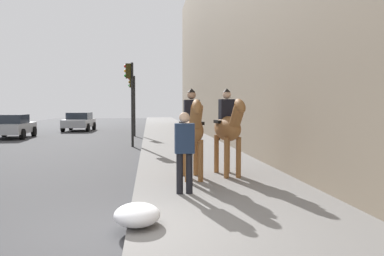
# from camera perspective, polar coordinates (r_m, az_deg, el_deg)

# --- Properties ---
(sidewalk_slab) EXTENTS (120.00, 4.03, 0.12)m
(sidewalk_slab) POSITION_cam_1_polar(r_m,az_deg,el_deg) (6.44, 9.49, -13.94)
(sidewalk_slab) COLOR slate
(sidewalk_slab) RESTS_ON ground
(mounted_horse_near) EXTENTS (2.15, 0.61, 2.28)m
(mounted_horse_near) POSITION_cam_1_polar(r_m,az_deg,el_deg) (9.97, 0.02, -0.13)
(mounted_horse_near) COLOR brown
(mounted_horse_near) RESTS_ON sidewalk_slab
(mounted_horse_far) EXTENTS (2.15, 0.73, 2.30)m
(mounted_horse_far) POSITION_cam_1_polar(r_m,az_deg,el_deg) (10.52, 5.17, 0.14)
(mounted_horse_far) COLOR brown
(mounted_horse_far) RESTS_ON sidewalk_slab
(pedestrian_greeting) EXTENTS (0.26, 0.40, 1.70)m
(pedestrian_greeting) POSITION_cam_1_polar(r_m,az_deg,el_deg) (8.31, -1.08, -2.74)
(pedestrian_greeting) COLOR black
(pedestrian_greeting) RESTS_ON sidewalk_slab
(car_near_lane) EXTENTS (4.16, 2.23, 1.44)m
(car_near_lane) POSITION_cam_1_polar(r_m,az_deg,el_deg) (32.81, -15.77, 0.93)
(car_near_lane) COLOR #B7BABF
(car_near_lane) RESTS_ON ground
(car_mid_lane) EXTENTS (4.12, 2.11, 1.44)m
(car_mid_lane) POSITION_cam_1_polar(r_m,az_deg,el_deg) (26.53, -24.20, 0.26)
(car_mid_lane) COLOR #B7BABF
(car_mid_lane) RESTS_ON ground
(traffic_light_near_curb) EXTENTS (0.20, 0.44, 4.01)m
(traffic_light_near_curb) POSITION_cam_1_polar(r_m,az_deg,el_deg) (19.31, -8.76, 5.27)
(traffic_light_near_curb) COLOR black
(traffic_light_near_curb) RESTS_ON ground
(traffic_light_far_curb) EXTENTS (0.20, 0.44, 3.89)m
(traffic_light_far_curb) POSITION_cam_1_polar(r_m,az_deg,el_deg) (26.02, -8.40, 4.54)
(traffic_light_far_curb) COLOR black
(traffic_light_far_curb) RESTS_ON ground
(snow_pile_near) EXTENTS (0.93, 0.71, 0.32)m
(snow_pile_near) POSITION_cam_1_polar(r_m,az_deg,el_deg) (6.34, -7.82, -12.12)
(snow_pile_near) COLOR white
(snow_pile_near) RESTS_ON sidewalk_slab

